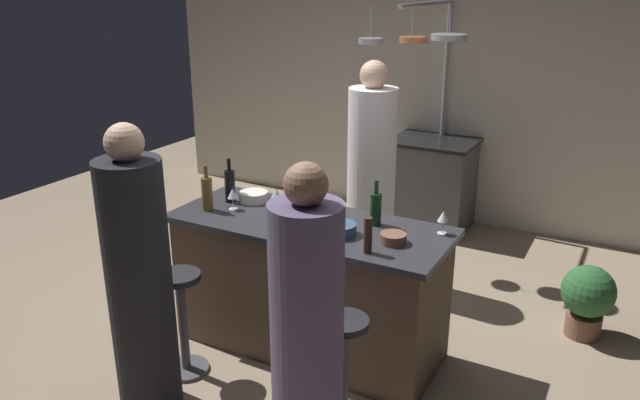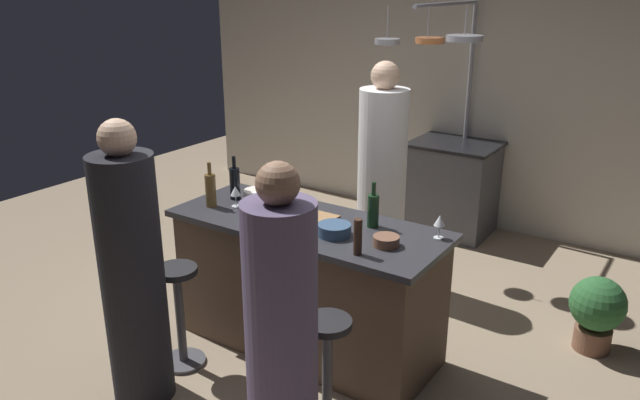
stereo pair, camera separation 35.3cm
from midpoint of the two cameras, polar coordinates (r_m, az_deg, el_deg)
The scene contains 23 objects.
ground_plane at distance 4.31m, azimuth 1.27°, elevation -13.22°, with size 9.00×9.00×0.00m, color gray.
back_wall at distance 6.31m, azimuth 15.64°, elevation 9.44°, with size 6.40×0.16×2.60m, color beige.
kitchen_island at distance 4.08m, azimuth 1.32°, elevation -7.88°, with size 1.80×0.72×0.90m.
stove_range at distance 6.14m, azimuth 13.71°, elevation 1.11°, with size 0.80×0.64×0.89m.
chef at distance 4.85m, azimuth 7.77°, elevation 1.31°, with size 0.38×0.38×1.78m.
bar_stool_right at distance 3.42m, azimuth 3.73°, elevation -15.43°, with size 0.28×0.28×0.68m.
guest_right at distance 2.95m, azimuth -0.07°, elevation -12.92°, with size 0.34×0.34×1.62m.
bar_stool_left at distance 4.00m, azimuth -10.34°, elevation -10.14°, with size 0.28×0.28×0.68m.
guest_left at distance 3.58m, azimuth -14.20°, elevation -6.95°, with size 0.35×0.35×1.67m.
overhead_pot_rack at distance 5.43m, azimuth 13.55°, elevation 12.10°, with size 0.89×1.31×2.17m.
potted_plant at distance 4.58m, azimuth 26.25°, elevation -9.09°, with size 0.36×0.36×0.52m.
cutting_board at distance 3.95m, azimuth 1.67°, elevation -1.61°, with size 0.32×0.22×0.02m, color #997047.
pepper_mill at distance 3.42m, azimuth 6.47°, elevation -3.45°, with size 0.05×0.05×0.21m, color #382319.
wine_bottle_amber at distance 4.16m, azimuth -7.68°, elevation 0.92°, with size 0.07×0.07×0.31m.
wine_bottle_rose at distance 3.66m, azimuth -0.81°, elevation -1.34°, with size 0.07×0.07×0.33m.
wine_bottle_red at distance 3.81m, azimuth 7.57°, elevation -0.95°, with size 0.07×0.07×0.29m.
wine_bottle_dark at distance 4.28m, azimuth -5.53°, elevation 1.56°, with size 0.07×0.07×0.31m.
wine_glass_near_left_guest at distance 4.09m, azimuth -1.43°, elevation 0.61°, with size 0.07×0.07×0.15m.
wine_glass_by_chef at distance 3.71m, azimuth 13.66°, elevation -2.01°, with size 0.07×0.07×0.15m.
wine_glass_near_right_guest at distance 4.13m, azimuth -5.39°, elevation 0.71°, with size 0.07×0.07×0.15m.
mixing_bowl_wooden at distance 3.58m, azimuth 8.94°, elevation -3.80°, with size 0.15×0.15×0.06m, color brown.
mixing_bowl_blue at distance 3.69m, azimuth 4.07°, elevation -2.80°, with size 0.20×0.20×0.07m, color #334C6B.
mixing_bowl_ceramic at distance 4.29m, azimuth -3.41°, elevation 0.47°, with size 0.20×0.20×0.07m, color silver.
Camera 2 is at (2.09, -2.97, 2.34)m, focal length 34.72 mm.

